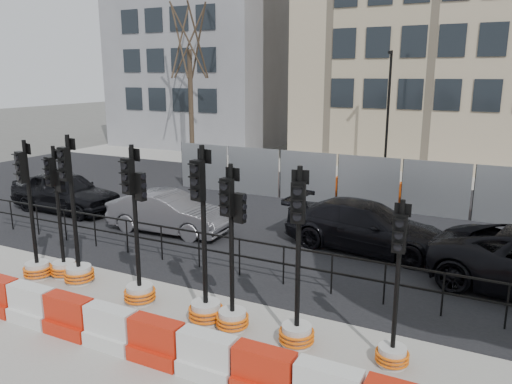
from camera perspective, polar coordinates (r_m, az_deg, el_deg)
The scene contains 21 objects.
ground at distance 11.78m, azimuth -4.74°, elevation -11.61°, with size 120.00×120.00×0.00m, color #51514C.
sidewalk_near at distance 9.66m, azimuth -14.52°, elevation -17.99°, with size 40.00×6.00×0.02m, color gray.
road at distance 17.74m, azimuth 7.13°, elevation -2.93°, with size 40.00×14.00×0.03m, color black.
sidewalk_far at distance 26.17m, azimuth 13.83°, elevation 2.09°, with size 40.00×4.00×0.02m, color gray.
building_grey at distance 36.80m, azimuth -5.78°, elevation 16.51°, with size 11.00×9.06×14.00m.
kerb_railing at distance 12.48m, azimuth -1.91°, elevation -6.69°, with size 18.00×0.04×1.00m.
heras_fencing at distance 20.16m, azimuth 9.85°, elevation 0.92°, with size 14.33×1.72×2.00m.
lamp_post_far at distance 24.66m, azimuth 14.84°, elevation 8.90°, with size 0.12×0.56×6.00m.
tree_bare_far at distance 29.72m, azimuth -7.65°, elevation 16.54°, with size 2.00×2.00×9.00m.
barrier_row at distance 9.61m, azimuth -13.84°, elevation -15.67°, with size 12.55×0.50×0.80m.
traffic_signal_a at distance 13.48m, azimuth -23.94°, elevation -6.21°, with size 0.68×0.68×3.46m.
traffic_signal_b at distance 13.29m, azimuth -21.29°, elevation -5.91°, with size 0.65×0.65×3.31m.
traffic_signal_c at distance 12.78m, azimuth -19.79°, elevation -6.72°, with size 0.71×0.71×3.62m.
traffic_signal_d at distance 11.28m, azimuth -13.31°, elevation -8.43°, with size 0.70×0.70×3.55m.
traffic_signal_e at distance 10.28m, azimuth -5.87°, elevation -10.88°, with size 0.72×0.72×3.66m.
traffic_signal_f at distance 9.95m, azimuth -2.75°, elevation -11.42°, with size 0.66×0.66×3.35m.
traffic_signal_g at distance 9.47m, azimuth 4.70°, elevation -13.42°, with size 0.67×0.67×3.43m.
traffic_signal_h at distance 9.21m, azimuth 15.44°, elevation -15.36°, with size 0.59×0.59×2.99m.
car_a at distance 19.59m, azimuth -20.95°, elevation 0.04°, with size 4.38×1.81×1.48m, color black.
car_b at distance 16.14m, azimuth -9.97°, elevation -2.32°, with size 4.04×1.58×1.31m, color #4C4C51.
car_c at distance 14.66m, azimuth 12.55°, elevation -3.89°, with size 4.96×2.43×1.39m, color black.
Camera 1 is at (5.64, -9.07, 4.98)m, focal length 35.00 mm.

